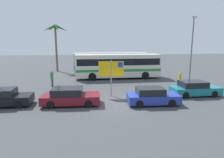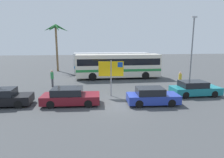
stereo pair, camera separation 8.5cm
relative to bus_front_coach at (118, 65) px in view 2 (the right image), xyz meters
name	(u,v)px [view 2 (the right image)]	position (x,y,z in m)	size (l,w,h in m)	color
ground	(119,104)	(-1.63, -10.88, -1.78)	(120.00, 120.00, 0.00)	#424447
bus_front_coach	(118,65)	(0.00, 0.00, 0.00)	(11.02, 2.59, 3.17)	silver
bus_rear_coach	(111,62)	(-0.42, 3.79, 0.00)	(11.02, 2.59, 3.17)	silver
ferry_sign	(112,70)	(-1.93, -8.45, 0.54)	(2.19, 0.31, 3.20)	gray
car_teal	(195,89)	(5.50, -9.28, -1.15)	(4.28, 1.80, 1.32)	#19757F
car_black	(3,98)	(-10.40, -10.10, -1.15)	(4.02, 1.80, 1.32)	black
car_blue	(152,96)	(0.87, -11.20, -1.15)	(4.02, 1.92, 1.32)	#23389E
car_maroon	(70,97)	(-5.41, -10.45, -1.15)	(4.49, 2.10, 1.32)	maroon
pedestrian_by_bus	(180,78)	(5.70, -6.07, -0.80)	(0.32, 0.32, 1.67)	#2D2D33
pedestrian_crossing_lot	(52,77)	(-7.81, -4.05, -0.70)	(0.32, 0.32, 1.83)	#4C4C51
lamp_post_left_side	(192,49)	(7.03, -5.62, 2.23)	(0.56, 0.20, 7.38)	slate
palm_tree_seaside	(56,33)	(-8.90, 7.63, 4.40)	(4.05, 3.73, 7.56)	brown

